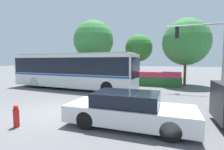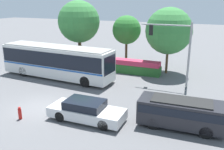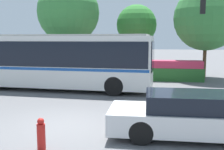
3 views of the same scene
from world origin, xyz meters
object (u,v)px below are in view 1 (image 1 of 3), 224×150
Objects in this scene: sedan_foreground at (129,110)px; traffic_light_pole at (208,45)px; city_bus at (72,69)px; fire_hydrant at (16,116)px; street_tree_left at (94,41)px; street_tree_centre at (139,48)px; street_tree_right at (186,42)px.

sedan_foreground is 0.87× the size of traffic_light_pole.
city_bus is at bearing 134.89° from sedan_foreground.
traffic_light_pole is 6.57× the size of fire_hydrant.
street_tree_left is 15.32m from fire_hydrant.
street_tree_centre reaches higher than traffic_light_pole.
street_tree_left is 1.09× the size of street_tree_right.
traffic_light_pole is 0.84× the size of street_tree_right.
street_tree_centre is at bearing -39.92° from traffic_light_pole.
street_tree_left is (-0.76, 5.80, 3.16)m from city_bus.
street_tree_centre is (5.17, 1.91, -0.90)m from street_tree_left.
traffic_light_pole is (10.97, 2.21, 1.94)m from city_bus.
street_tree_left is 5.58m from street_tree_centre.
city_bus is at bearing -148.58° from street_tree_right.
street_tree_centre reaches higher than sedan_foreground.
street_tree_right is 7.84× the size of fire_hydrant.
street_tree_left is 8.57× the size of fire_hydrant.
fire_hydrant is (-7.98, -10.56, -3.32)m from traffic_light_pole.
fire_hydrant is (2.99, -8.34, -1.39)m from city_bus.
street_tree_centre reaches higher than fire_hydrant.
traffic_light_pole is at bearing 52.90° from fire_hydrant.
traffic_light_pole is 0.99× the size of street_tree_centre.
street_tree_left is at bearing -16.98° from traffic_light_pole.
street_tree_right is (9.57, 5.85, 2.60)m from city_bus.
city_bus is 2.06× the size of street_tree_centre.
street_tree_centre reaches higher than city_bus.
street_tree_centre is 0.85× the size of street_tree_right.
street_tree_centre is 5.50m from street_tree_right.
sedan_foreground is 5.73× the size of fire_hydrant.
sedan_foreground is 13.39m from street_tree_right.
city_bus is at bearing 109.71° from fire_hydrant.
sedan_foreground is at bearing -58.27° from street_tree_left.
city_bus reaches higher than fire_hydrant.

